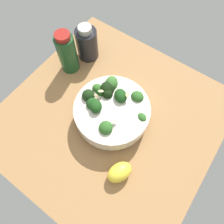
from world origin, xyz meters
TOP-DOWN VIEW (x-y plane):
  - ground_plane at (0.00, 0.00)cm, footprint 61.57×61.57cm
  - bowl_of_broccoli at (0.26, -0.20)cm, footprint 21.28×21.28cm
  - lemon_wedge at (-12.25, -11.68)cm, footprint 8.11×6.94cm
  - bottle_tall at (7.40, 21.84)cm, footprint 5.93×5.93cm
  - bottle_short at (15.01, 20.17)cm, footprint 7.05×7.05cm

SIDE VIEW (x-z plane):
  - ground_plane at x=0.00cm, z-range -4.65..0.00cm
  - lemon_wedge at x=-12.25cm, z-range 0.00..4.80cm
  - bowl_of_broccoli at x=0.26cm, z-range -0.52..9.66cm
  - bottle_short at x=15.01cm, z-range -0.54..11.76cm
  - bottle_tall at x=7.40cm, z-range -0.29..14.32cm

